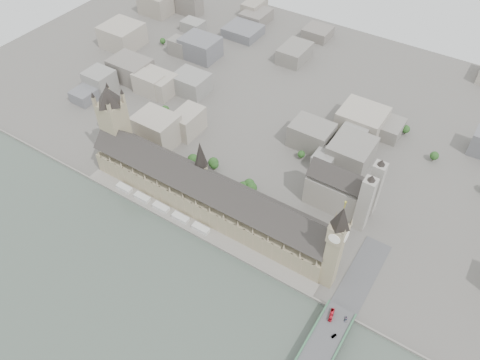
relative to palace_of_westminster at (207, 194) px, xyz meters
The scene contains 15 objects.
ground 30.06m from the palace_of_westminster, 90.00° to the right, with size 900.00×900.00×0.00m, color #595651.
river_thames 186.09m from the palace_of_westminster, 90.00° to the right, with size 600.00×600.00×0.00m, color #414D43.
embankment_wall 40.67m from the palace_of_westminster, 90.00° to the right, with size 600.00×1.50×3.00m, color gray.
river_terrace 34.80m from the palace_of_westminster, 90.00° to the right, with size 270.00×15.00×2.00m, color gray.
terrace_tents 51.60m from the palace_of_westminster, 146.28° to the right, with size 118.00×7.00×4.00m.
palace_of_westminster is the anchor object (origin of this frame).
elizabeth_tower 142.94m from the palace_of_westminster, ahead, with size 17.00×17.00×107.50m.
victoria_tower 126.41m from the palace_of_westminster, behind, with size 30.00×30.00×100.00m.
central_tower 37.14m from the palace_of_westminster, 147.79° to the left, with size 13.00×13.00×48.00m.
westminster_abbey 134.09m from the palace_of_westminster, 34.17° to the left, with size 68.00×36.00×64.00m.
city_skyline_inland 225.33m from the palace_of_westminster, 90.00° to the left, with size 720.00×360.00×38.00m, color gray, non-canonical shape.
park_trees 44.22m from the palace_of_westminster, 103.94° to the left, with size 110.00×30.00×15.00m, color #1E4017, non-canonical shape.
red_bus_north 164.25m from the palace_of_westminster, 16.40° to the right, with size 2.77×11.83×3.30m, color red.
car_silver 177.92m from the palace_of_westminster, 20.24° to the right, with size 1.66×4.75×1.56m, color gray.
car_approach 174.36m from the palace_of_westminster, 14.33° to the right, with size 1.97×4.85×1.41m, color gray.
Camera 1 is at (195.90, -224.89, 362.94)m, focal length 35.00 mm.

